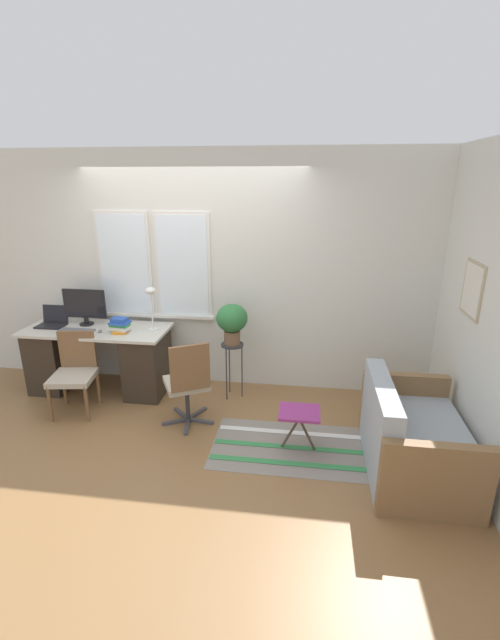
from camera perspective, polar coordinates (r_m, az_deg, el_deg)
name	(u,v)px	position (r m, az deg, el deg)	size (l,w,h in m)	color
ground_plane	(183,409)	(4.79, -8.91, -11.68)	(14.00, 14.00, 0.00)	olive
wall_back_with_window	(194,273)	(4.99, -7.43, 6.30)	(9.00, 0.12, 2.70)	silver
wall_right_with_picture	(468,298)	(4.34, 27.09, 2.59)	(0.08, 9.00, 2.70)	silver
desk	(100,358)	(5.28, -19.40, -4.77)	(1.63, 0.67, 0.76)	beige
laptop	(53,321)	(5.43, -24.82, -0.16)	(0.31, 0.24, 0.22)	black
monitor	(85,306)	(5.27, -21.18, 1.79)	(0.50, 0.16, 0.42)	black
keyboard	(76,331)	(5.12, -22.17, -1.35)	(0.39, 0.14, 0.02)	slate
mouse	(100,331)	(5.00, -19.37, -1.42)	(0.04, 0.06, 0.03)	slate
desk_lamp	(151,298)	(4.82, -13.07, 2.93)	(0.12, 0.12, 0.49)	white
book_stack	(120,325)	(4.92, -16.98, -0.67)	(0.24, 0.19, 0.17)	orange
desk_chair_wooden	(74,371)	(4.90, -22.37, -6.32)	(0.49, 0.49, 0.84)	brown
office_chair_swivel	(188,382)	(4.29, -8.30, -8.18)	(0.55, 0.56, 0.91)	#47474C
couch_loveseat	(411,441)	(3.98, 20.73, -14.80)	(0.79, 1.22, 0.79)	#9EA8B2
plant_stand	(232,351)	(4.76, -2.36, -4.12)	(0.25, 0.25, 0.64)	#333338
potted_plant	(232,320)	(4.64, -2.42, -0.05)	(0.34, 0.34, 0.45)	brown
floor_rug_striped	(289,447)	(4.16, 5.20, -16.52)	(1.42, 0.84, 0.01)	gray
folding_stool	(299,415)	(3.97, 6.60, -12.50)	(0.37, 0.31, 0.40)	#93337A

